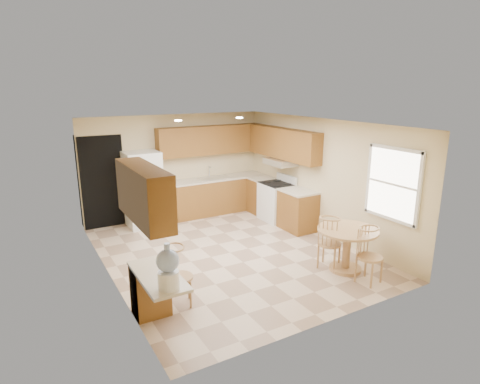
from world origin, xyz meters
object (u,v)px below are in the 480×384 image
chair_desk (181,272)px  water_crock (168,268)px  refrigerator (143,189)px  chair_table_b (375,252)px  dining_table (347,243)px  chair_table_a (333,239)px  stove (277,201)px

chair_desk → water_crock: bearing=-13.2°
refrigerator → water_crock: 4.64m
chair_table_b → water_crock: (-3.40, 0.17, 0.46)m
water_crock → chair_desk: bearing=58.7°
dining_table → chair_table_a: bearing=137.2°
chair_desk → dining_table: bearing=102.1°
chair_table_a → chair_desk: 2.78m
dining_table → chair_desk: bearing=174.1°
stove → dining_table: bearing=-100.4°
refrigerator → chair_table_b: 5.25m
stove → chair_table_b: 3.51m
chair_desk → water_crock: size_ratio=1.57×
refrigerator → chair_table_a: (2.18, -3.92, -0.30)m
refrigerator → chair_table_a: bearing=-61.0°
refrigerator → chair_table_a: size_ratio=1.85×
chair_table_a → chair_table_b: size_ratio=1.00×
refrigerator → stove: (2.88, -1.22, -0.40)m
stove → chair_desk: bearing=-143.6°
water_crock → dining_table: bearing=7.3°
dining_table → water_crock: water_crock is taller
chair_desk → water_crock: 0.99m
stove → chair_desk: stove is taller
dining_table → chair_table_b: size_ratio=1.11×
dining_table → chair_table_b: (-0.00, -0.61, 0.07)m
dining_table → refrigerator: bearing=119.9°
chair_table_b → refrigerator: bearing=-74.5°
dining_table → chair_table_b: 0.61m
chair_table_a → dining_table: bearing=17.0°
chair_table_a → chair_table_b: 0.79m
stove → chair_table_b: bearing=-98.6°
water_crock → stove: bearing=40.1°
stove → dining_table: size_ratio=1.05×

